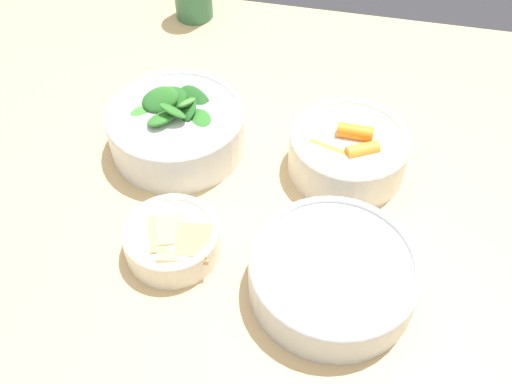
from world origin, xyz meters
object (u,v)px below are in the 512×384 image
at_px(bowl_carrots, 348,150).
at_px(bowl_greens, 177,126).
at_px(bowl_cookies, 172,239).
at_px(bowl_beans_hotdog, 333,275).

relative_size(bowl_carrots, bowl_greens, 0.84).
relative_size(bowl_greens, bowl_cookies, 1.64).
height_order(bowl_carrots, bowl_greens, bowl_greens).
xyz_separation_m(bowl_carrots, bowl_beans_hotdog, (0.19, 0.00, -0.01)).
bearing_deg(bowl_greens, bowl_beans_hotdog, 52.19).
height_order(bowl_carrots, bowl_cookies, bowl_carrots).
distance_m(bowl_beans_hotdog, bowl_cookies, 0.19).
relative_size(bowl_greens, bowl_beans_hotdog, 0.99).
bearing_deg(bowl_cookies, bowl_greens, -164.51).
xyz_separation_m(bowl_greens, bowl_cookies, (0.17, 0.05, -0.01)).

